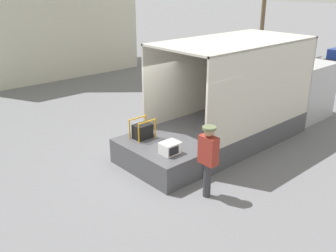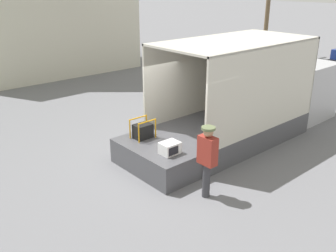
% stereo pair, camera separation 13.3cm
% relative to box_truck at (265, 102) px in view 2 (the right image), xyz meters
% --- Properties ---
extents(ground_plane, '(160.00, 160.00, 0.00)m').
position_rel_box_truck_xyz_m(ground_plane, '(-4.19, 0.00, -0.89)').
color(ground_plane, slate).
extents(box_truck, '(7.08, 2.49, 3.12)m').
position_rel_box_truck_xyz_m(box_truck, '(0.00, 0.00, 0.00)').
color(box_truck, '#B2B2B7').
rests_on(box_truck, ground).
extents(tailgate_deck, '(1.23, 2.36, 0.68)m').
position_rel_box_truck_xyz_m(tailgate_deck, '(-4.80, 0.00, -0.55)').
color(tailgate_deck, '#4C4C51').
rests_on(tailgate_deck, ground).
extents(microwave, '(0.47, 0.39, 0.30)m').
position_rel_box_truck_xyz_m(microwave, '(-4.78, -0.59, -0.06)').
color(microwave, white).
rests_on(microwave, tailgate_deck).
extents(portable_generator, '(0.61, 0.44, 0.55)m').
position_rel_box_truck_xyz_m(portable_generator, '(-4.66, 0.65, -0.00)').
color(portable_generator, black).
rests_on(portable_generator, tailgate_deck).
extents(worker_person, '(0.31, 0.44, 1.74)m').
position_rel_box_truck_xyz_m(worker_person, '(-4.73, -1.81, 0.18)').
color(worker_person, '#38383D').
rests_on(worker_person, ground).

